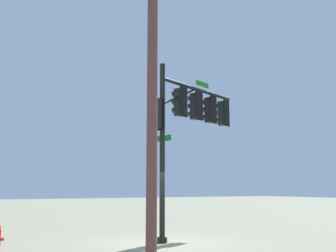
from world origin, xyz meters
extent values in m
plane|color=gray|center=(0.00, 0.00, 0.00)|extent=(120.00, 120.00, 0.00)
cylinder|color=black|center=(0.00, 0.00, 3.31)|extent=(0.20, 0.20, 6.62)
cylinder|color=black|center=(0.00, 0.00, 0.10)|extent=(0.36, 0.36, 0.20)
cylinder|color=black|center=(2.17, 0.80, 6.05)|extent=(4.38, 1.74, 0.14)
cylinder|color=black|center=(0.98, 0.36, 5.55)|extent=(2.01, 0.81, 1.07)
cube|color=black|center=(0.96, 0.36, 5.30)|extent=(0.43, 0.45, 1.10)
cube|color=black|center=(1.03, 0.17, 5.30)|extent=(0.43, 0.19, 1.22)
sphere|color=maroon|center=(0.89, 0.54, 5.64)|extent=(0.22, 0.22, 0.22)
cylinder|color=black|center=(0.87, 0.60, 5.69)|extent=(0.27, 0.21, 0.23)
sphere|color=#855607|center=(0.89, 0.54, 5.30)|extent=(0.22, 0.22, 0.22)
cylinder|color=black|center=(0.87, 0.60, 5.35)|extent=(0.27, 0.21, 0.23)
sphere|color=#20FF59|center=(0.89, 0.54, 4.96)|extent=(0.22, 0.22, 0.22)
cylinder|color=black|center=(0.87, 0.60, 5.01)|extent=(0.27, 0.21, 0.23)
cube|color=black|center=(1.93, 0.71, 5.30)|extent=(0.41, 0.44, 1.10)
cube|color=black|center=(1.99, 0.52, 5.30)|extent=(0.43, 0.17, 1.22)
sphere|color=maroon|center=(1.87, 0.90, 5.64)|extent=(0.22, 0.22, 0.22)
cylinder|color=black|center=(1.85, 0.96, 5.69)|extent=(0.26, 0.20, 0.23)
sphere|color=#855607|center=(1.87, 0.90, 5.30)|extent=(0.22, 0.22, 0.22)
cylinder|color=black|center=(1.85, 0.96, 5.35)|extent=(0.26, 0.20, 0.23)
sphere|color=#20FF59|center=(1.87, 0.90, 4.96)|extent=(0.22, 0.22, 0.22)
cylinder|color=black|center=(1.85, 0.96, 5.01)|extent=(0.26, 0.20, 0.23)
cube|color=black|center=(2.89, 1.07, 5.30)|extent=(0.42, 0.45, 1.10)
cube|color=black|center=(2.96, 0.88, 5.30)|extent=(0.43, 0.18, 1.22)
sphere|color=maroon|center=(2.82, 1.26, 5.64)|extent=(0.22, 0.22, 0.22)
cylinder|color=black|center=(2.80, 1.32, 5.69)|extent=(0.26, 0.21, 0.23)
sphere|color=#855607|center=(2.82, 1.26, 5.30)|extent=(0.22, 0.22, 0.22)
cylinder|color=black|center=(2.80, 1.32, 5.35)|extent=(0.26, 0.21, 0.23)
sphere|color=#20FF59|center=(2.82, 1.26, 4.96)|extent=(0.22, 0.22, 0.22)
cylinder|color=black|center=(2.80, 1.32, 5.01)|extent=(0.26, 0.21, 0.23)
cube|color=black|center=(3.85, 1.43, 5.30)|extent=(0.43, 0.45, 1.10)
cube|color=black|center=(3.93, 1.24, 5.30)|extent=(0.42, 0.20, 1.22)
sphere|color=maroon|center=(3.78, 1.61, 5.64)|extent=(0.22, 0.22, 0.22)
cylinder|color=black|center=(3.76, 1.67, 5.69)|extent=(0.27, 0.22, 0.23)
sphere|color=#855607|center=(3.78, 1.61, 5.30)|extent=(0.22, 0.22, 0.22)
cylinder|color=black|center=(3.76, 1.67, 5.35)|extent=(0.27, 0.22, 0.23)
sphere|color=#20FF59|center=(3.78, 1.61, 4.96)|extent=(0.22, 0.22, 0.22)
cylinder|color=black|center=(3.76, 1.67, 5.01)|extent=(0.27, 0.22, 0.23)
cube|color=black|center=(-0.33, -0.12, 4.65)|extent=(0.45, 0.43, 1.10)
cube|color=black|center=(-0.14, -0.05, 4.65)|extent=(0.19, 0.43, 1.22)
sphere|color=maroon|center=(-0.52, -0.19, 4.99)|extent=(0.22, 0.22, 0.22)
cylinder|color=black|center=(-0.57, -0.21, 5.04)|extent=(0.21, 0.27, 0.23)
sphere|color=#855607|center=(-0.52, -0.19, 4.65)|extent=(0.22, 0.22, 0.22)
cylinder|color=black|center=(-0.57, -0.21, 4.70)|extent=(0.21, 0.27, 0.23)
sphere|color=#20FF59|center=(-0.52, -0.19, 4.31)|extent=(0.22, 0.22, 0.22)
cylinder|color=black|center=(-0.57, -0.21, 4.36)|extent=(0.21, 0.27, 0.23)
cube|color=white|center=(2.38, 0.88, 6.35)|extent=(0.89, 0.35, 0.26)
cube|color=#167C24|center=(2.38, 0.88, 6.35)|extent=(0.85, 0.34, 0.22)
cube|color=white|center=(0.00, 0.00, 3.75)|extent=(0.35, 0.89, 0.26)
cube|color=#0E6E38|center=(0.00, 0.00, 3.75)|extent=(0.34, 0.85, 0.22)
cylinder|color=brown|center=(-2.22, -3.70, 4.21)|extent=(0.28, 0.28, 8.42)
cylinder|color=red|center=(-5.22, 0.77, 0.36)|extent=(0.12, 0.10, 0.10)
camera|label=1|loc=(-6.52, -12.55, 1.93)|focal=41.12mm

